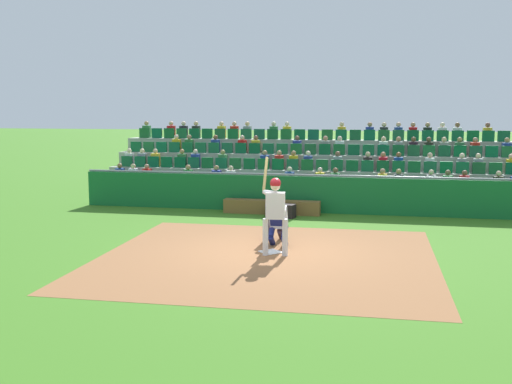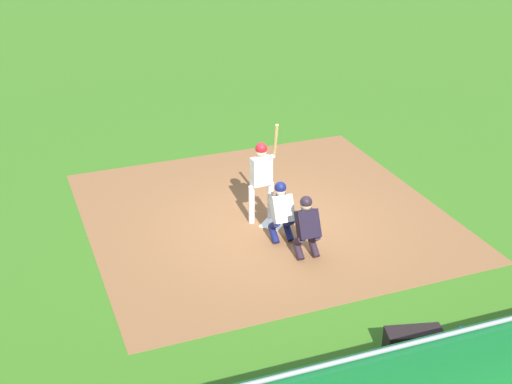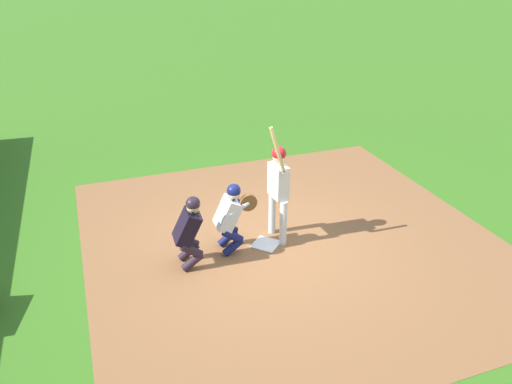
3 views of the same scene
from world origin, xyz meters
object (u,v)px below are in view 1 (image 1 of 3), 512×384
Objects in this scene: home_plate_marker at (271,252)px; batter_at_plate at (275,207)px; dugout_bench at (272,207)px; water_bottle_on_bench at (269,196)px; catcher_crouching at (278,218)px; equipment_duffel_bag at (281,211)px; home_plate_umpire at (275,213)px.

batter_at_plate is (-0.14, 0.27, 1.11)m from home_plate_marker.
batter_at_plate reaches higher than dugout_bench.
water_bottle_on_bench is at bearing -77.81° from batter_at_plate.
catcher_crouching reaches higher than equipment_duffel_bag.
catcher_crouching is 4.14m from equipment_duffel_bag.
home_plate_umpire is at bearing -74.57° from catcher_crouching.
home_plate_marker is 0.49× the size of equipment_duffel_bag.
dugout_bench is 3.45× the size of equipment_duffel_bag.
home_plate_marker is 0.34× the size of catcher_crouching.
dugout_bench is at bearing -77.84° from catcher_crouching.
home_plate_marker is 0.14× the size of dugout_bench.
catcher_crouching is at bearing -84.09° from batter_at_plate.
water_bottle_on_bench is at bearing -76.60° from catcher_crouching.
home_plate_umpire is at bearing -83.33° from home_plate_marker.
water_bottle_on_bench is (1.08, -4.55, -0.14)m from catcher_crouching.
dugout_bench reaches higher than home_plate_marker.
water_bottle_on_bench is 0.30× the size of equipment_duffel_bag.
batter_at_plate is 5.59m from water_bottle_on_bench.
home_plate_marker is at bearing 110.51° from equipment_duffel_bag.
equipment_duffel_bag is at bearing -83.17° from home_plate_umpire.
batter_at_plate reaches higher than home_plate_umpire.
equipment_duffel_bag is (0.39, -3.29, -0.48)m from home_plate_umpire.
batter_at_plate is at bearing 101.17° from dugout_bench.
home_plate_umpire reaches higher than dugout_bench.
dugout_bench is at bearing -41.47° from equipment_duffel_bag.
catcher_crouching reaches higher than dugout_bench.
batter_at_plate reaches higher than catcher_crouching.
equipment_duffel_bag is at bearing -81.96° from batter_at_plate.
batter_at_plate reaches higher than equipment_duffel_bag.
catcher_crouching reaches higher than home_plate_umpire.
home_plate_umpire is 4.78× the size of water_bottle_on_bench.
dugout_bench is 11.61× the size of water_bottle_on_bench.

